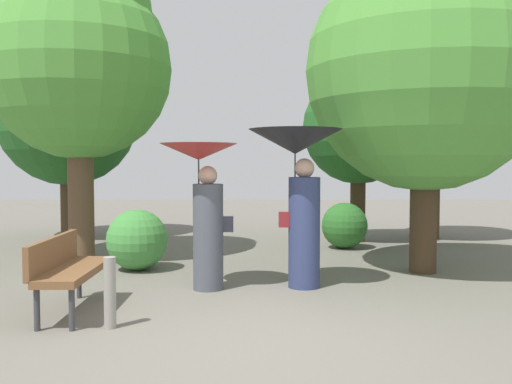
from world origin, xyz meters
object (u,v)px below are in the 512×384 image
tree_near_left (67,105)px  tree_far_back (433,113)px  tree_near_right (425,54)px  tree_mid_right (358,119)px  person_right (298,173)px  park_bench (67,266)px  tree_mid_left (78,51)px  path_marker_post (109,293)px  person_left (203,194)px

tree_near_left → tree_far_back: size_ratio=1.09×
tree_near_right → tree_mid_right: tree_near_right is taller
person_right → tree_near_left: (-4.71, 5.10, 1.40)m
tree_near_left → tree_far_back: bearing=-1.6°
tree_near_right → tree_mid_right: (-0.37, 3.36, -0.68)m
park_bench → tree_near_left: tree_near_left is taller
person_right → tree_mid_left: bearing=52.6°
tree_mid_left → path_marker_post: bearing=-69.2°
person_right → park_bench: 3.06m
tree_near_right → tree_mid_left: bearing=167.2°
tree_near_left → tree_near_right: size_ratio=0.89×
tree_near_left → tree_mid_right: bearing=-6.5°
person_left → tree_mid_left: size_ratio=0.35×
tree_near_left → tree_mid_left: tree_mid_left is taller
tree_far_back → park_bench: bearing=-133.8°
tree_mid_left → tree_mid_right: (5.13, 2.11, -0.97)m
tree_near_left → tree_far_back: 8.01m
park_bench → tree_mid_right: bearing=-37.1°
person_right → tree_near_right: bearing=-67.3°
tree_near_right → tree_mid_right: bearing=96.3°
tree_mid_right → tree_mid_left: bearing=-157.7°
person_left → tree_far_back: 6.90m
tree_mid_left → tree_near_left: bearing=112.3°
tree_mid_right → tree_far_back: tree_far_back is taller
tree_near_left → tree_mid_left: (1.16, -2.83, 0.63)m
tree_near_right → tree_mid_left: size_ratio=0.96×
person_right → tree_near_left: size_ratio=0.45×
park_bench → tree_near_left: 7.11m
tree_far_back → person_left: bearing=-132.1°
person_right → path_marker_post: person_right is taller
tree_near_left → person_left: bearing=-56.2°
person_left → tree_near_right: tree_near_right is taller
tree_mid_left → path_marker_post: (1.56, -4.11, -3.19)m
park_bench → tree_mid_left: (-0.95, 3.53, 3.03)m
person_right → tree_near_left: bearing=37.9°
tree_mid_left → tree_mid_right: bearing=22.3°
park_bench → tree_far_back: 8.79m
tree_mid_left → tree_far_back: bearing=20.9°
park_bench → path_marker_post: park_bench is taller
tree_far_back → tree_mid_left: bearing=-159.1°
person_right → park_bench: (-2.61, -1.26, -1.00)m
tree_near_right → tree_mid_right: 3.45m
person_right → tree_mid_right: tree_mid_right is taller
park_bench → path_marker_post: 0.85m
tree_near_left → tree_far_back: (8.00, -0.22, -0.19)m
tree_near_right → tree_far_back: size_ratio=1.22×
person_right → tree_near_right: 2.80m
tree_mid_left → path_marker_post: 5.42m
person_left → tree_mid_right: (2.81, 4.49, 1.33)m
person_right → tree_mid_right: size_ratio=0.53×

